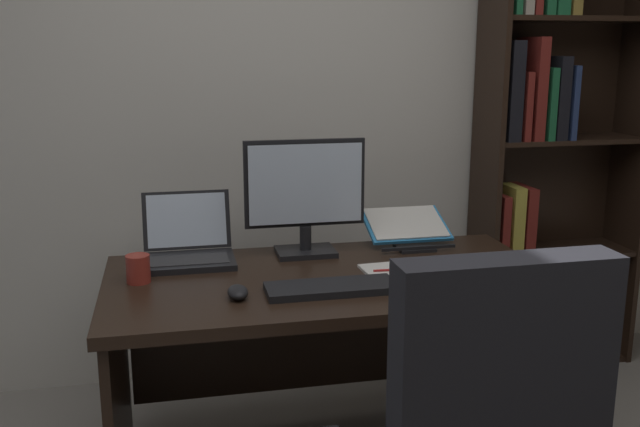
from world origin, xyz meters
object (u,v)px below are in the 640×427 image
open_binder (471,283)px  notepad (388,273)px  keyboard (332,288)px  bookshelf (543,139)px  pen (393,270)px  coffee_mug (138,269)px  reading_stand_with_book (407,227)px  computer_mouse (238,292)px  laptop (189,247)px  monitor (305,198)px  desk (325,322)px

open_binder → notepad: (-0.23, 0.18, -0.01)m
keyboard → bookshelf: bearing=35.7°
pen → coffee_mug: coffee_mug is taller
reading_stand_with_book → computer_mouse: bearing=-145.4°
open_binder → pen: bearing=147.6°
reading_stand_with_book → keyboard: bearing=-130.3°
bookshelf → keyboard: (-1.20, -0.86, -0.34)m
laptop → bookshelf: bearing=14.5°
monitor → desk: bearing=-80.1°
open_binder → pen: size_ratio=3.78×
computer_mouse → desk: bearing=35.8°
desk → bookshelf: size_ratio=0.70×
monitor → open_binder: size_ratio=0.86×
coffee_mug → pen: bearing=-6.0°
desk → notepad: notepad is taller
laptop → pen: 0.75m
laptop → keyboard: laptop is taller
bookshelf → notepad: 1.26m
desk → pen: 0.32m
reading_stand_with_book → notepad: 0.42m
open_binder → computer_mouse: bearing=-174.5°
desk → pen: bearing=-26.3°
desk → reading_stand_with_book: (0.39, 0.26, 0.27)m
desk → computer_mouse: (-0.33, -0.24, 0.22)m
bookshelf → reading_stand_with_book: bearing=-155.0°
monitor → coffee_mug: bearing=-161.0°
desk → monitor: bearing=99.9°
desk → keyboard: bearing=-98.0°
desk → coffee_mug: 0.69m
computer_mouse → reading_stand_with_book: reading_stand_with_book is taller
pen → monitor: bearing=129.8°
desk → notepad: 0.30m
desk → reading_stand_with_book: reading_stand_with_book is taller
computer_mouse → keyboard: bearing=0.0°
bookshelf → desk: bearing=-152.0°
monitor → computer_mouse: size_ratio=4.36×
reading_stand_with_book → open_binder: (0.03, -0.55, -0.05)m
open_binder → coffee_mug: bearing=174.9°
laptop → open_binder: laptop is taller
keyboard → notepad: size_ratio=2.00×
pen → reading_stand_with_book: bearing=64.5°
desk → laptop: 0.57m
desk → monitor: monitor is taller
desk → open_binder: 0.56m
keyboard → coffee_mug: size_ratio=4.46×
bookshelf → monitor: (-1.20, -0.43, -0.13)m
bookshelf → open_binder: bookshelf is taller
laptop → keyboard: 0.62m
reading_stand_with_book → coffee_mug: (-1.03, -0.28, -0.02)m
desk → bookshelf: (1.17, 0.62, 0.55)m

